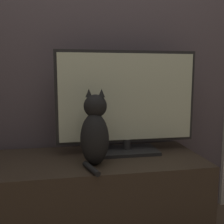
{
  "coord_description": "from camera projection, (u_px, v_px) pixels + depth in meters",
  "views": [
    {
      "loc": [
        -0.17,
        -0.55,
        1.01
      ],
      "look_at": [
        0.1,
        0.89,
        0.79
      ],
      "focal_mm": 42.0,
      "sensor_mm": 36.0,
      "label": 1
    }
  ],
  "objects": [
    {
      "name": "wall_back",
      "position": [
        88.0,
        29.0,
        1.72
      ],
      "size": [
        4.8,
        0.05,
        2.6
      ],
      "color": "#564C51",
      "rests_on": "ground_plane"
    },
    {
      "name": "tv",
      "position": [
        127.0,
        102.0,
        1.59
      ],
      "size": [
        0.86,
        0.22,
        0.62
      ],
      "color": "black",
      "rests_on": "tv_stand"
    },
    {
      "name": "cat",
      "position": [
        95.0,
        132.0,
        1.39
      ],
      "size": [
        0.19,
        0.28,
        0.41
      ],
      "rotation": [
        0.0,
        0.0,
        -0.31
      ],
      "color": "black",
      "rests_on": "tv_stand"
    },
    {
      "name": "tv_stand",
      "position": [
        96.0,
        200.0,
        1.56
      ],
      "size": [
        1.24,
        0.54,
        0.52
      ],
      "color": "#33281E",
      "rests_on": "ground_plane"
    }
  ]
}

